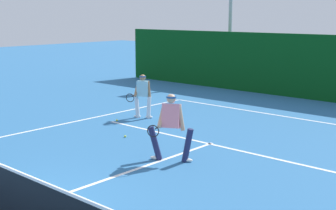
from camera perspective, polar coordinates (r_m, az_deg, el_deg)
court_line_baseline_far at (r=16.86m, az=14.53°, el=-1.42°), size 10.07×0.10×0.01m
court_line_service at (r=13.03m, az=5.14°, el=-4.78°), size 8.21×0.10×0.01m
court_line_centre at (r=10.82m, az=-4.72°, el=-8.13°), size 0.10×6.40×0.01m
player_near at (r=11.29m, az=0.36°, el=-2.39°), size 1.09×1.06×1.68m
player_far at (r=16.03m, az=-3.14°, el=1.31°), size 0.67×0.94×1.53m
tennis_ball at (r=13.71m, az=-5.29°, el=-3.85°), size 0.07×0.07×0.07m
tennis_ball_extra at (r=15.78m, az=-6.31°, el=-1.87°), size 0.07×0.07×0.07m
back_fence_windscreen at (r=20.03m, az=19.68°, el=4.20°), size 22.83×0.12×2.74m
light_pole at (r=24.44m, az=7.71°, el=12.13°), size 0.55×0.44×6.44m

